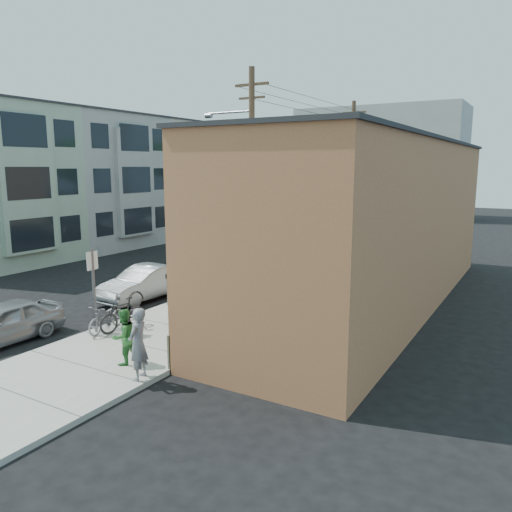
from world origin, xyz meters
The scene contains 27 objects.
ground centered at (0.00, 0.00, 0.00)m, with size 120.00×120.00×0.00m, color black.
sidewalk centered at (4.25, 11.00, 0.07)m, with size 4.50×58.00×0.15m, color #AAAA9E.
cafe_building centered at (8.99, 4.99, 3.30)m, with size 6.60×20.20×6.61m.
apartment_row centered at (-11.85, 14.00, 4.50)m, with size 6.30×32.00×9.00m.
end_cap_building centered at (-2.00, 42.00, 6.00)m, with size 18.00×8.00×12.00m, color #9F9F9A.
sign_post centered at (2.35, -3.80, 1.83)m, with size 0.07×0.45×2.80m.
parking_meter_near centered at (2.25, -0.04, 0.98)m, with size 0.14×0.14×1.24m.
parking_meter_far centered at (2.25, 8.24, 0.98)m, with size 0.14×0.14×1.24m.
utility_pole_near centered at (2.39, 6.16, 5.41)m, with size 3.57×0.28×10.00m.
utility_pole_far centered at (2.45, 20.31, 5.34)m, with size 1.80×0.28×10.00m.
tree_bare centered at (2.80, 6.71, 3.05)m, with size 0.24×0.24×5.80m.
tree_leafy_mid centered at (2.80, 15.12, 6.08)m, with size 3.84×3.84×7.87m.
tree_leafy_far centered at (2.80, 27.00, 6.31)m, with size 3.89×3.89×8.12m.
patio_chair_a centered at (6.06, -2.86, 0.59)m, with size 0.50×0.50×0.88m, color #103B29, non-canonical shape.
patio_chair_b centered at (6.06, -3.04, 0.59)m, with size 0.50×0.50×0.88m, color #103B29, non-canonical shape.
patron_grey centered at (6.20, -5.85, 1.09)m, with size 0.69×0.45×1.88m, color gray.
patron_green centered at (5.15, -5.31, 0.93)m, with size 0.76×0.59×1.56m, color #307830.
cyclist centered at (4.17, -1.26, 1.09)m, with size 1.22×0.70×1.88m, color maroon.
cyclist_bike centered at (4.17, -1.26, 0.70)m, with size 0.72×2.08×1.09m, color black.
parked_bike_a centered at (3.02, -3.23, 0.70)m, with size 0.51×1.82×1.09m, color black.
parked_bike_b centered at (2.60, -3.55, 0.62)m, with size 0.62×1.77×0.93m, color gray.
car_0 centered at (0.31, -5.80, 0.67)m, with size 1.59×3.95×1.35m, color #9EA0A6.
car_1 centered at (0.49, 0.59, 0.71)m, with size 1.50×4.29×1.41m, color #96999D.
car_2 centered at (0.25, 6.65, 0.72)m, with size 2.01×4.93×1.43m, color black.
car_3 centered at (0.40, 12.19, 0.72)m, with size 2.38×5.16×1.43m, color gray.
car_4 centered at (0.80, 18.17, 0.66)m, with size 1.41×4.04×1.33m, color #AEB1B7.
bus centered at (-2.84, 24.61, 1.47)m, with size 2.47×10.54×2.94m, color white.
Camera 1 is at (14.93, -14.81, 5.55)m, focal length 35.00 mm.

